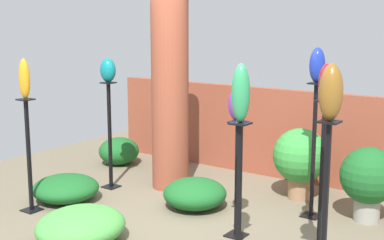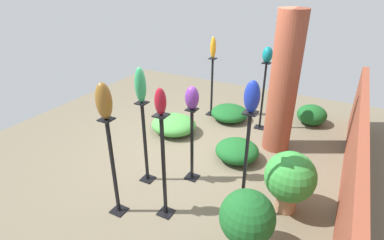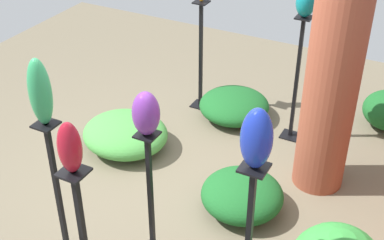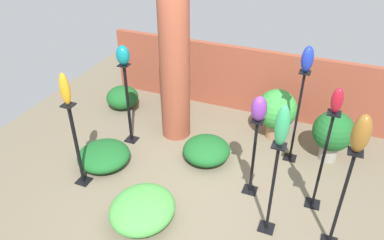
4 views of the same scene
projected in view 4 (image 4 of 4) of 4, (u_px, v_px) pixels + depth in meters
name	position (u px, v px, depth m)	size (l,w,h in m)	color
ground_plane	(203.00, 192.00, 5.41)	(8.00, 8.00, 0.00)	#6B604C
brick_wall_back	(250.00, 81.00, 7.00)	(5.60, 0.12, 1.27)	brown
brick_pillar	(175.00, 69.00, 6.01)	(0.49, 0.49, 2.49)	brown
pedestal_bronze	(340.00, 204.00, 4.30)	(0.20, 0.20, 1.42)	black
pedestal_cobalt	(296.00, 121.00, 5.69)	(0.20, 0.20, 1.54)	black
pedestal_jade	(272.00, 193.00, 4.52)	(0.20, 0.20, 1.34)	black
pedestal_violet	(253.00, 160.00, 5.14)	(0.20, 0.20, 1.21)	black
pedestal_ruby	(321.00, 165.00, 4.83)	(0.20, 0.20, 1.50)	black
pedestal_amber	(77.00, 149.00, 5.27)	(0.20, 0.20, 1.33)	black
pedestal_teal	(128.00, 107.00, 6.14)	(0.20, 0.20, 1.42)	black
art_vase_bronze	(361.00, 134.00, 3.77)	(0.19, 0.19, 0.45)	brown
art_vase_cobalt	(307.00, 59.00, 5.14)	(0.17, 0.19, 0.38)	#192D9E
art_vase_jade	(282.00, 126.00, 3.99)	(0.16, 0.16, 0.51)	#2D9356
art_vase_violet	(259.00, 109.00, 4.69)	(0.20, 0.20, 0.35)	#6B2D8C
art_vase_ruby	(337.00, 100.00, 4.31)	(0.14, 0.14, 0.33)	maroon
art_vase_amber	(65.00, 89.00, 4.76)	(0.13, 0.12, 0.46)	orange
art_vase_teal	(123.00, 55.00, 5.65)	(0.21, 0.20, 0.31)	#0F727A
potted_plant_front_right	(333.00, 133.00, 5.81)	(0.63, 0.63, 0.84)	gray
potted_plant_near_pillar	(277.00, 110.00, 6.30)	(0.68, 0.68, 0.90)	#936B4C
foliage_bed_east	(142.00, 209.00, 4.89)	(0.85, 0.93, 0.36)	#479942
foliage_bed_west	(104.00, 156.00, 5.87)	(0.82, 0.82, 0.32)	#195923
foliage_bed_center	(122.00, 97.00, 7.34)	(0.62, 0.62, 0.42)	#195923
foliage_bed_rear	(206.00, 150.00, 5.96)	(0.75, 0.76, 0.35)	#195923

